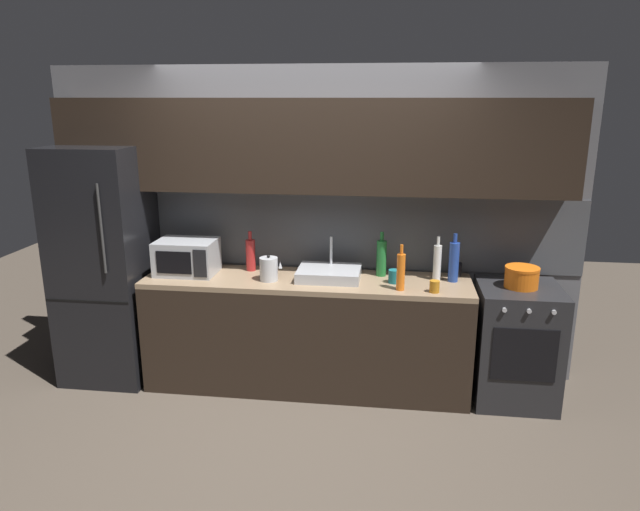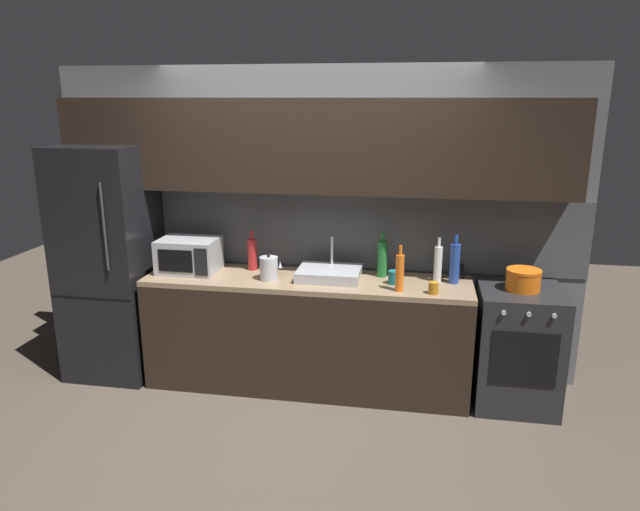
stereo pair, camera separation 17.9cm
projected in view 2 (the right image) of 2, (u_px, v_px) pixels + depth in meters
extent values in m
plane|color=#4C4238|center=(281.00, 447.00, 3.85)|extent=(10.00, 10.00, 0.00)
cube|color=slate|center=(316.00, 223.00, 4.75)|extent=(4.26, 0.10, 2.50)
cube|color=#4C4F54|center=(315.00, 231.00, 4.71)|extent=(4.26, 0.01, 0.60)
cube|color=black|center=(311.00, 146.00, 4.37)|extent=(3.92, 0.34, 0.70)
cube|color=black|center=(307.00, 335.00, 4.59)|extent=(2.52, 0.60, 0.86)
cube|color=#8C7256|center=(307.00, 281.00, 4.47)|extent=(2.52, 0.60, 0.04)
cube|color=black|center=(110.00, 262.00, 4.72)|extent=(0.68, 0.66, 1.90)
cube|color=black|center=(90.00, 298.00, 4.46)|extent=(0.67, 0.00, 0.01)
cylinder|color=#333333|center=(104.00, 227.00, 4.26)|extent=(0.02, 0.02, 0.66)
cube|color=#232326|center=(517.00, 347.00, 4.32)|extent=(0.60, 0.60, 0.90)
cube|color=black|center=(524.00, 359.00, 4.02)|extent=(0.45, 0.01, 0.40)
cylinder|color=#B2B2B7|center=(504.00, 313.00, 3.95)|extent=(0.03, 0.02, 0.03)
cylinder|color=#B2B2B7|center=(529.00, 314.00, 3.92)|extent=(0.03, 0.02, 0.03)
cylinder|color=#B2B2B7|center=(554.00, 316.00, 3.90)|extent=(0.03, 0.02, 0.03)
cube|color=#A8AAAF|center=(189.00, 255.00, 4.61)|extent=(0.46, 0.34, 0.27)
cube|color=black|center=(175.00, 261.00, 4.45)|extent=(0.28, 0.01, 0.18)
cube|color=black|center=(201.00, 262.00, 4.42)|extent=(0.10, 0.01, 0.22)
cube|color=#ADAFB5|center=(329.00, 274.00, 4.46)|extent=(0.48, 0.38, 0.08)
cylinder|color=silver|center=(332.00, 250.00, 4.54)|extent=(0.02, 0.02, 0.22)
cylinder|color=#B7BABF|center=(269.00, 268.00, 4.41)|extent=(0.14, 0.14, 0.18)
sphere|color=black|center=(269.00, 256.00, 4.39)|extent=(0.02, 0.02, 0.02)
cone|color=#B7BABF|center=(280.00, 265.00, 4.39)|extent=(0.03, 0.03, 0.05)
cylinder|color=silver|center=(438.00, 264.00, 4.36)|extent=(0.06, 0.06, 0.27)
cylinder|color=silver|center=(439.00, 242.00, 4.31)|extent=(0.02, 0.02, 0.07)
cylinder|color=#234299|center=(455.00, 264.00, 4.32)|extent=(0.08, 0.08, 0.30)
cylinder|color=#234299|center=(456.00, 240.00, 4.27)|extent=(0.03, 0.03, 0.07)
cylinder|color=#A82323|center=(252.00, 254.00, 4.67)|extent=(0.08, 0.08, 0.25)
cylinder|color=#A82323|center=(252.00, 235.00, 4.62)|extent=(0.03, 0.03, 0.07)
cylinder|color=orange|center=(400.00, 273.00, 4.14)|extent=(0.06, 0.06, 0.27)
cylinder|color=orange|center=(401.00, 250.00, 4.10)|extent=(0.02, 0.02, 0.07)
cylinder|color=#1E6B2D|center=(382.00, 259.00, 4.49)|extent=(0.08, 0.08, 0.28)
cylinder|color=#1E6B2D|center=(383.00, 237.00, 4.44)|extent=(0.03, 0.03, 0.07)
cylinder|color=#B27019|center=(433.00, 288.00, 4.11)|extent=(0.07, 0.07, 0.09)
cylinder|color=black|center=(458.00, 271.00, 4.47)|extent=(0.09, 0.09, 0.11)
cylinder|color=#19666B|center=(394.00, 277.00, 4.33)|extent=(0.09, 0.09, 0.10)
cylinder|color=orange|center=(523.00, 281.00, 4.18)|extent=(0.24, 0.24, 0.14)
cylinder|color=orange|center=(524.00, 271.00, 4.16)|extent=(0.25, 0.25, 0.02)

